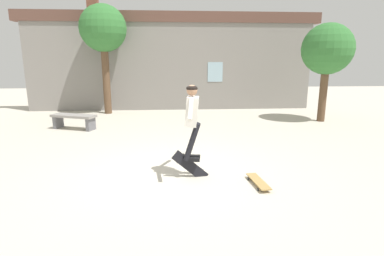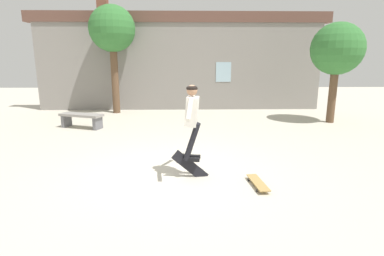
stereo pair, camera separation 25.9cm
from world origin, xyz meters
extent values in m
plane|color=beige|center=(0.00, 0.00, 0.00)|extent=(40.00, 40.00, 0.00)
cube|color=gray|center=(0.00, 8.36, 1.98)|extent=(13.16, 0.40, 3.96)
cube|color=brown|center=(0.00, 8.36, 4.20)|extent=(13.82, 0.52, 0.47)
cube|color=#99B7C6|center=(2.03, 8.15, 1.76)|extent=(0.70, 0.02, 0.90)
cylinder|color=brown|center=(5.73, 5.05, 1.00)|extent=(0.28, 0.28, 2.01)
sphere|color=#337033|center=(5.73, 5.05, 2.71)|extent=(1.87, 1.87, 1.87)
cylinder|color=brown|center=(-2.83, 7.38, 1.44)|extent=(0.31, 0.31, 2.88)
sphere|color=#337033|center=(-2.83, 7.38, 3.61)|extent=(1.95, 1.95, 1.95)
cube|color=gray|center=(-3.35, 4.30, 0.46)|extent=(1.61, 0.99, 0.08)
cube|color=slate|center=(-3.96, 4.53, 0.21)|extent=(0.25, 0.42, 0.42)
cube|color=slate|center=(-2.74, 4.07, 0.21)|extent=(0.25, 0.42, 0.42)
cube|color=silver|center=(0.36, -0.23, 1.34)|extent=(0.31, 0.37, 0.58)
sphere|color=#A37556|center=(0.36, -0.23, 1.75)|extent=(0.24, 0.24, 0.21)
ellipsoid|color=black|center=(0.36, -0.23, 1.78)|extent=(0.25, 0.25, 0.12)
cylinder|color=black|center=(0.38, -0.14, 0.74)|extent=(0.34, 0.22, 0.76)
cube|color=black|center=(0.40, -0.15, 0.39)|extent=(0.27, 0.13, 0.07)
cylinder|color=black|center=(0.35, -0.31, 0.74)|extent=(0.35, 0.16, 0.76)
cube|color=black|center=(0.38, -0.32, 0.39)|extent=(0.27, 0.13, 0.07)
cylinder|color=silver|center=(0.42, 0.16, 1.45)|extent=(0.15, 0.53, 0.39)
cylinder|color=silver|center=(0.31, -0.62, 1.45)|extent=(0.15, 0.53, 0.39)
cube|color=black|center=(0.33, -0.26, 0.23)|extent=(0.76, 0.10, 0.70)
cylinder|color=silver|center=(0.58, -0.19, 0.14)|extent=(0.06, 0.06, 0.05)
cylinder|color=silver|center=(0.44, -0.22, -0.03)|extent=(0.06, 0.06, 0.05)
cylinder|color=silver|center=(0.20, -0.21, 0.48)|extent=(0.06, 0.06, 0.05)
cylinder|color=silver|center=(0.06, -0.25, 0.31)|extent=(0.06, 0.06, 0.05)
cube|color=#AD894C|center=(1.59, -0.74, 0.07)|extent=(0.28, 0.82, 0.02)
cylinder|color=black|center=(1.72, -0.98, 0.03)|extent=(0.02, 0.06, 0.05)
cylinder|color=black|center=(1.51, -1.00, 0.03)|extent=(0.02, 0.06, 0.05)
cylinder|color=black|center=(1.67, -0.48, 0.03)|extent=(0.02, 0.06, 0.05)
cylinder|color=black|center=(1.46, -0.51, 0.03)|extent=(0.02, 0.06, 0.05)
camera|label=1|loc=(-0.04, -5.93, 2.31)|focal=28.00mm
camera|label=2|loc=(0.22, -5.94, 2.31)|focal=28.00mm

